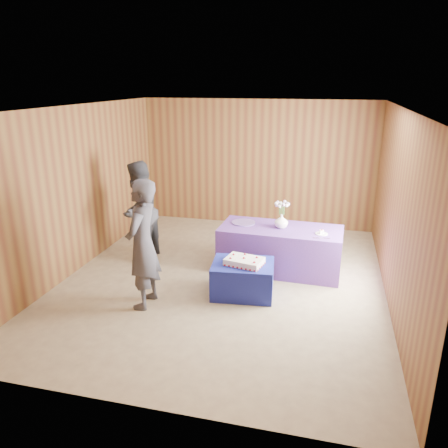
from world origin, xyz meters
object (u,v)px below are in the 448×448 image
(serving_table, at_px, (280,249))
(guest_left, at_px, (143,245))
(sheet_cake, at_px, (244,261))
(cake_table, at_px, (243,279))
(guest_right, at_px, (139,212))
(vase, at_px, (281,221))

(serving_table, height_order, guest_left, guest_left)
(sheet_cake, bearing_deg, serving_table, 80.64)
(cake_table, height_order, guest_right, guest_right)
(sheet_cake, bearing_deg, cake_table, 139.69)
(sheet_cake, xyz_separation_m, guest_left, (-1.31, -0.62, 0.37))
(vase, bearing_deg, sheet_cake, -110.93)
(cake_table, height_order, guest_left, guest_left)
(serving_table, height_order, guest_right, guest_right)
(cake_table, xyz_separation_m, sheet_cake, (0.03, -0.03, 0.30))
(sheet_cake, distance_m, vase, 1.17)
(serving_table, distance_m, vase, 0.49)
(guest_left, height_order, guest_right, guest_left)
(serving_table, xyz_separation_m, sheet_cake, (-0.40, -1.05, 0.17))
(vase, bearing_deg, guest_left, -135.74)
(vase, xyz_separation_m, guest_right, (-2.48, -0.12, 0.02))
(guest_left, bearing_deg, vase, 133.97)
(guest_left, bearing_deg, guest_right, -154.13)
(serving_table, bearing_deg, cake_table, -110.71)
(serving_table, distance_m, guest_right, 2.53)
(guest_left, xyz_separation_m, guest_right, (-0.76, 1.55, -0.04))
(vase, height_order, guest_right, guest_right)
(sheet_cake, relative_size, vase, 2.67)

